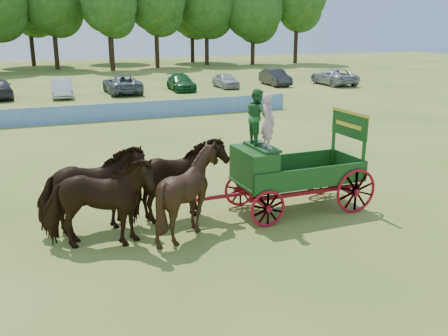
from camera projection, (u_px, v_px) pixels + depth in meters
ground at (218, 226)px, 14.33m from camera, size 160.00×160.00×0.00m
horse_lead_left at (99, 203)px, 12.60m from camera, size 3.10×1.97×2.42m
horse_lead_right at (93, 191)px, 13.58m from camera, size 2.96×1.52×2.42m
horse_wheel_left at (189, 192)px, 13.48m from camera, size 2.37×2.14×2.43m
horse_wheel_right at (177, 181)px, 14.46m from camera, size 3.05×1.77×2.42m
farm_dray at (276, 160)px, 14.95m from camera, size 6.00×2.00×3.78m
sponsor_banner at (92, 113)px, 29.84m from camera, size 26.00×0.08×1.05m
parked_cars at (92, 86)px, 41.26m from camera, size 52.20×7.44×1.65m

